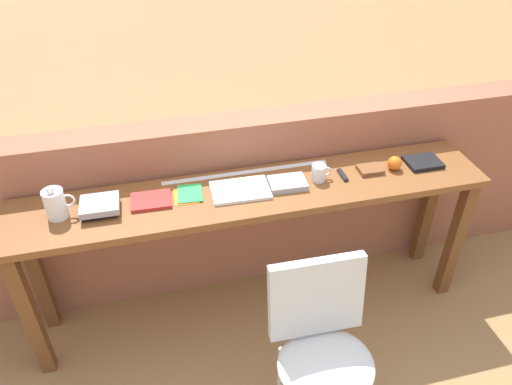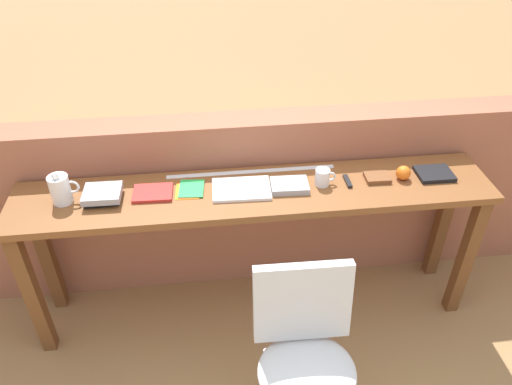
% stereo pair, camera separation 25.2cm
% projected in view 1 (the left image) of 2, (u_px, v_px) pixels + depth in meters
% --- Properties ---
extents(ground_plane, '(40.00, 40.00, 0.00)m').
position_uv_depth(ground_plane, '(267.00, 344.00, 2.86)').
color(ground_plane, '#9E7547').
extents(brick_wall_back, '(6.00, 0.20, 1.12)m').
position_uv_depth(brick_wall_back, '(241.00, 201.00, 3.03)').
color(brick_wall_back, '#9E5B42').
rests_on(brick_wall_back, ground).
extents(sideboard, '(2.50, 0.44, 0.88)m').
position_uv_depth(sideboard, '(254.00, 211.00, 2.66)').
color(sideboard, brown).
rests_on(sideboard, ground).
extents(chair_white_moulded, '(0.45, 0.46, 0.89)m').
position_uv_depth(chair_white_moulded, '(322.00, 342.00, 2.24)').
color(chair_white_moulded, silver).
rests_on(chair_white_moulded, ground).
extents(pitcher_white, '(0.14, 0.10, 0.18)m').
position_uv_depth(pitcher_white, '(56.00, 204.00, 2.35)').
color(pitcher_white, white).
rests_on(pitcher_white, sideboard).
extents(book_stack_leftmost, '(0.19, 0.17, 0.06)m').
position_uv_depth(book_stack_leftmost, '(100.00, 206.00, 2.41)').
color(book_stack_leftmost, black).
rests_on(book_stack_leftmost, sideboard).
extents(magazine_cycling, '(0.20, 0.16, 0.02)m').
position_uv_depth(magazine_cycling, '(151.00, 201.00, 2.49)').
color(magazine_cycling, red).
rests_on(magazine_cycling, sideboard).
extents(pamphlet_pile_colourful, '(0.15, 0.17, 0.01)m').
position_uv_depth(pamphlet_pile_colourful, '(188.00, 194.00, 2.54)').
color(pamphlet_pile_colourful, orange).
rests_on(pamphlet_pile_colourful, sideboard).
extents(book_open_centre, '(0.31, 0.21, 0.02)m').
position_uv_depth(book_open_centre, '(240.00, 190.00, 2.56)').
color(book_open_centre, white).
rests_on(book_open_centre, sideboard).
extents(book_grey_hardcover, '(0.20, 0.15, 0.03)m').
position_uv_depth(book_grey_hardcover, '(287.00, 183.00, 2.60)').
color(book_grey_hardcover, '#9E9EA3').
rests_on(book_grey_hardcover, sideboard).
extents(mug, '(0.11, 0.08, 0.09)m').
position_uv_depth(mug, '(319.00, 173.00, 2.63)').
color(mug, white).
rests_on(mug, sideboard).
extents(multitool_folded, '(0.02, 0.11, 0.02)m').
position_uv_depth(multitool_folded, '(343.00, 175.00, 2.67)').
color(multitool_folded, black).
rests_on(multitool_folded, sideboard).
extents(leather_journal_brown, '(0.13, 0.10, 0.02)m').
position_uv_depth(leather_journal_brown, '(370.00, 169.00, 2.71)').
color(leather_journal_brown, brown).
rests_on(leather_journal_brown, sideboard).
extents(sports_ball_small, '(0.08, 0.08, 0.08)m').
position_uv_depth(sports_ball_small, '(395.00, 163.00, 2.71)').
color(sports_ball_small, orange).
rests_on(sports_ball_small, sideboard).
extents(book_repair_rightmost, '(0.19, 0.16, 0.02)m').
position_uv_depth(book_repair_rightmost, '(423.00, 162.00, 2.77)').
color(book_repair_rightmost, black).
rests_on(book_repair_rightmost, sideboard).
extents(ruler_metal_back_edge, '(0.92, 0.03, 0.00)m').
position_uv_depth(ruler_metal_back_edge, '(246.00, 172.00, 2.71)').
color(ruler_metal_back_edge, silver).
rests_on(ruler_metal_back_edge, sideboard).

